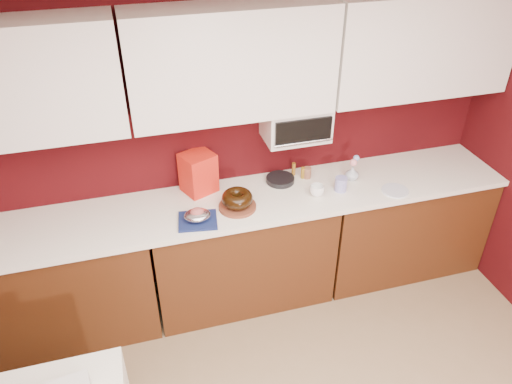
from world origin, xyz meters
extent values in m
cube|color=white|center=(0.00, 0.00, 2.50)|extent=(4.00, 4.50, 0.02)
cube|color=#3E080B|center=(0.00, 2.25, 1.25)|extent=(4.00, 0.02, 2.50)
cube|color=#48230E|center=(-1.33, 1.94, 0.43)|extent=(1.31, 0.58, 0.86)
cube|color=#48230E|center=(0.00, 1.94, 0.43)|extent=(1.31, 0.58, 0.86)
cube|color=#48230E|center=(1.33, 1.94, 0.43)|extent=(1.31, 0.58, 0.86)
cube|color=white|center=(0.00, 1.94, 0.88)|extent=(4.00, 0.62, 0.04)
cube|color=white|center=(-1.33, 2.08, 1.85)|extent=(1.31, 0.33, 0.70)
cube|color=white|center=(0.00, 2.08, 1.85)|extent=(1.31, 0.33, 0.70)
cube|color=white|center=(1.33, 2.08, 1.85)|extent=(1.31, 0.33, 0.70)
cube|color=white|center=(0.45, 2.10, 1.38)|extent=(0.45, 0.30, 0.25)
cube|color=black|center=(0.45, 1.94, 1.38)|extent=(0.40, 0.02, 0.18)
cylinder|color=silver|center=(0.45, 1.93, 1.30)|extent=(0.42, 0.02, 0.02)
cylinder|color=brown|center=(-0.04, 1.86, 0.91)|extent=(0.31, 0.31, 0.02)
torus|color=black|center=(-0.04, 1.86, 0.98)|extent=(0.25, 0.25, 0.09)
cube|color=#152050|center=(-0.33, 1.78, 0.91)|extent=(0.28, 0.25, 0.02)
ellipsoid|color=silver|center=(-0.33, 1.78, 0.96)|extent=(0.21, 0.19, 0.06)
ellipsoid|color=#B25551|center=(-0.33, 1.78, 0.98)|extent=(0.11, 0.10, 0.06)
cube|color=red|center=(-0.25, 2.15, 1.05)|extent=(0.28, 0.27, 0.30)
cylinder|color=black|center=(0.35, 2.10, 0.92)|extent=(0.27, 0.27, 0.04)
imported|color=white|center=(0.54, 1.85, 0.95)|extent=(0.11, 0.11, 0.10)
cylinder|color=#1C1D9C|center=(0.73, 1.87, 0.95)|extent=(0.10, 0.10, 0.11)
imported|color=#ACB9C4|center=(0.87, 1.98, 0.96)|extent=(0.09, 0.09, 0.12)
sphere|color=pink|center=(0.87, 1.98, 1.05)|extent=(0.05, 0.05, 0.05)
sphere|color=#8AA2DC|center=(0.90, 2.00, 1.07)|extent=(0.05, 0.05, 0.05)
cylinder|color=silver|center=(1.11, 1.75, 0.91)|extent=(0.24, 0.24, 0.01)
cylinder|color=olive|center=(0.53, 2.10, 0.94)|extent=(0.03, 0.03, 0.09)
cylinder|color=brown|center=(0.56, 2.10, 0.94)|extent=(0.06, 0.06, 0.09)
cylinder|color=brown|center=(0.48, 2.17, 0.95)|extent=(0.03, 0.03, 0.10)
camera|label=1|loc=(-0.69, -0.88, 2.90)|focal=35.00mm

